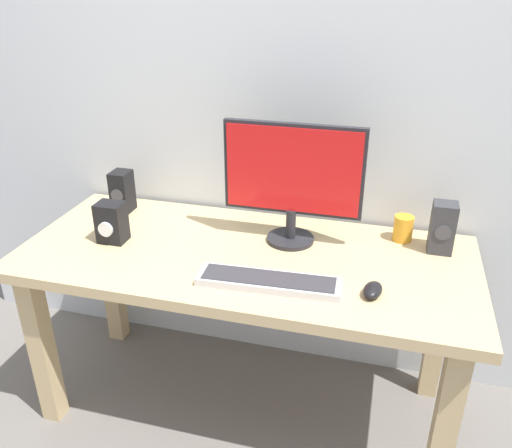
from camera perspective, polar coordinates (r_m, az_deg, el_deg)
ground_plane at (r=2.31m, az=-1.05°, el=-18.73°), size 6.00×6.00×0.00m
wall_back at (r=2.03m, az=1.91°, el=22.44°), size 2.96×0.04×3.00m
desk at (r=1.93m, az=-1.19°, el=-5.82°), size 1.62×0.70×0.71m
monitor at (r=1.87m, az=4.01°, el=5.07°), size 0.50×0.17×0.44m
keyboard_primary at (r=1.69m, az=1.38°, el=-6.26°), size 0.47×0.14×0.03m
mouse at (r=1.68m, az=12.56°, el=-7.02°), size 0.07×0.10×0.04m
speaker_right at (r=1.96m, az=19.59°, el=-0.38°), size 0.08×0.08×0.19m
speaker_left at (r=2.24m, az=-14.33°, el=3.44°), size 0.08×0.09×0.17m
audio_controller at (r=2.00m, az=-15.43°, el=0.16°), size 0.10×0.09×0.15m
coffee_mug at (r=2.02m, az=15.69°, el=-0.46°), size 0.07×0.07×0.10m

